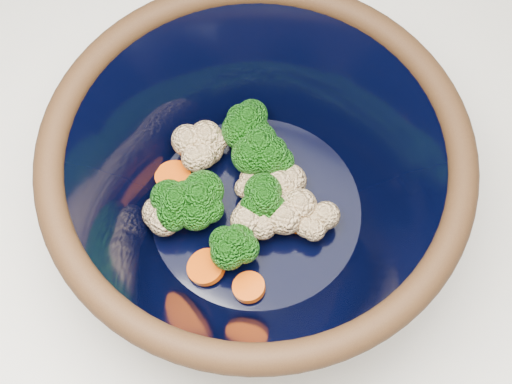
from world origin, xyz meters
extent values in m
cylinder|color=black|center=(-0.08, 0.10, 0.91)|extent=(0.20, 0.20, 0.01)
torus|color=black|center=(-0.08, 0.10, 1.04)|extent=(0.34, 0.34, 0.02)
cylinder|color=black|center=(-0.08, 0.10, 0.93)|extent=(0.19, 0.19, 0.00)
cylinder|color=#608442|center=(-0.07, 0.05, 0.94)|extent=(0.01, 0.01, 0.02)
ellipsoid|color=#206D14|center=(-0.07, 0.05, 0.96)|extent=(0.04, 0.04, 0.03)
cylinder|color=#608442|center=(-0.07, 0.10, 0.94)|extent=(0.01, 0.01, 0.02)
ellipsoid|color=#206D14|center=(-0.07, 0.10, 0.97)|extent=(0.04, 0.04, 0.04)
cylinder|color=#608442|center=(-0.12, 0.16, 0.94)|extent=(0.01, 0.01, 0.02)
ellipsoid|color=#206D14|center=(-0.12, 0.16, 0.97)|extent=(0.04, 0.04, 0.04)
cylinder|color=#608442|center=(-0.08, 0.14, 0.94)|extent=(0.01, 0.01, 0.02)
ellipsoid|color=#206D14|center=(-0.08, 0.14, 0.96)|extent=(0.04, 0.04, 0.03)
cylinder|color=#608442|center=(-0.13, 0.06, 0.94)|extent=(0.01, 0.01, 0.02)
ellipsoid|color=#206D14|center=(-0.13, 0.06, 0.97)|extent=(0.04, 0.04, 0.04)
cylinder|color=#608442|center=(-0.10, 0.14, 0.94)|extent=(0.01, 0.01, 0.02)
ellipsoid|color=#206D14|center=(-0.10, 0.14, 0.97)|extent=(0.05, 0.05, 0.04)
cylinder|color=#608442|center=(-0.12, 0.07, 0.94)|extent=(0.01, 0.01, 0.02)
ellipsoid|color=#206D14|center=(-0.12, 0.07, 0.97)|extent=(0.04, 0.04, 0.04)
sphere|color=beige|center=(-0.02, 0.11, 0.95)|extent=(0.03, 0.03, 0.03)
sphere|color=beige|center=(-0.05, 0.11, 0.95)|extent=(0.03, 0.03, 0.03)
sphere|color=beige|center=(-0.15, 0.12, 0.95)|extent=(0.03, 0.03, 0.03)
sphere|color=beige|center=(-0.14, 0.12, 0.95)|extent=(0.03, 0.03, 0.03)
sphere|color=beige|center=(-0.06, 0.09, 0.95)|extent=(0.03, 0.03, 0.03)
sphere|color=beige|center=(-0.08, 0.11, 0.95)|extent=(0.03, 0.03, 0.03)
sphere|color=beige|center=(-0.07, 0.08, 0.95)|extent=(0.03, 0.03, 0.03)
sphere|color=beige|center=(-0.14, 0.05, 0.95)|extent=(0.03, 0.03, 0.03)
sphere|color=beige|center=(-0.06, 0.13, 0.95)|extent=(0.03, 0.03, 0.03)
sphere|color=beige|center=(-0.07, 0.09, 0.95)|extent=(0.03, 0.03, 0.03)
cylinder|color=#E35209|center=(-0.09, 0.03, 0.94)|extent=(0.03, 0.03, 0.01)
cylinder|color=#E35209|center=(-0.07, 0.11, 0.94)|extent=(0.03, 0.03, 0.01)
cylinder|color=#E35209|center=(-0.07, 0.10, 0.94)|extent=(0.03, 0.03, 0.01)
cylinder|color=#E35209|center=(-0.05, 0.03, 0.94)|extent=(0.03, 0.03, 0.01)
cylinder|color=#E35209|center=(-0.16, 0.09, 0.94)|extent=(0.03, 0.03, 0.01)
cylinder|color=#E35209|center=(-0.04, 0.11, 0.94)|extent=(0.03, 0.03, 0.01)
camera|label=1|loc=(0.05, -0.13, 1.51)|focal=50.00mm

